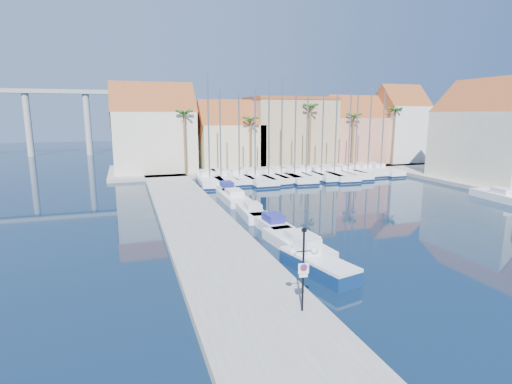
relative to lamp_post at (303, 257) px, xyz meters
The scene contains 36 objects.
ground 7.97m from the lamp_post, 11.67° to the left, with size 260.00×260.00×0.00m, color black.
quay_west 15.35m from the lamp_post, 96.84° to the left, with size 6.00×77.00×0.50m, color gray.
shore_north 52.47m from the lamp_post, 70.83° to the left, with size 54.00×16.00×0.50m, color gray.
lamp_post is the anchor object (origin of this frame).
fishing_boat 6.36m from the lamp_post, 57.12° to the left, with size 2.98×5.69×1.90m.
motorboat_west_0 9.87m from the lamp_post, 67.22° to the left, with size 2.79×6.99×1.40m.
motorboat_west_1 14.90m from the lamp_post, 75.27° to the left, with size 2.06×5.69×1.40m.
motorboat_west_2 18.93m from the lamp_post, 79.45° to the left, with size 2.21×5.80×1.40m.
motorboat_west_3 25.65m from the lamp_post, 82.08° to the left, with size 2.22×6.86×1.40m.
motorboat_west_4 30.64m from the lamp_post, 82.52° to the left, with size 2.00×5.93×1.40m.
motorboat_east_1 35.61m from the lamp_post, 28.55° to the left, with size 2.31×6.16×1.40m.
sailboat_0 37.52m from the lamp_post, 84.82° to the left, with size 3.89×11.54×14.29m.
sailboat_1 38.15m from the lamp_post, 82.47° to the left, with size 3.00×10.14×12.28m.
sailboat_2 38.55m from the lamp_post, 78.56° to the left, with size 3.07×9.81×11.67m.
sailboat_3 38.22m from the lamp_post, 75.46° to the left, with size 3.24×12.01×12.41m.
sailboat_4 38.87m from the lamp_post, 72.63° to the left, with size 3.42×10.83×13.45m.
sailboat_5 40.07m from the lamp_post, 69.92° to the left, with size 2.81×10.61×14.32m.
sailboat_6 40.04m from the lamp_post, 67.21° to the left, with size 3.71×11.80×13.35m.
sailboat_7 41.80m from the lamp_post, 64.82° to the left, with size 2.80×9.56×13.16m.
sailboat_8 41.89m from the lamp_post, 61.84° to the left, with size 3.50×10.95×12.33m.
sailboat_9 42.63m from the lamp_post, 59.32° to the left, with size 3.98×11.97×13.15m.
sailboat_10 44.30m from the lamp_post, 56.82° to the left, with size 3.15×10.93×13.24m.
sailboat_11 45.80m from the lamp_post, 55.59° to the left, with size 2.83×9.04×11.94m.
sailboat_12 47.09m from the lamp_post, 53.27° to the left, with size 2.50×8.48×12.93m.
sailboat_13 48.35m from the lamp_post, 51.11° to the left, with size 2.90×9.77×12.89m.
building_0 48.69m from the lamp_post, 93.30° to the left, with size 12.30×9.00×13.50m.
building_1 49.40m from the lamp_post, 79.25° to the left, with size 10.30×8.00×11.00m.
building_2 53.55m from the lamp_post, 67.79° to the left, with size 14.20×10.20×11.50m.
building_3 58.28m from the lamp_post, 56.41° to the left, with size 10.30×8.00×12.00m.
building_4 62.99m from the lamp_post, 49.05° to the left, with size 8.30×8.00×14.00m.
building_6 46.89m from the lamp_post, 33.03° to the left, with size 9.00×14.30×13.50m.
palm_0 43.92m from the lamp_post, 88.42° to the left, with size 2.60×2.60×10.15m.
palm_1 45.19m from the lamp_post, 75.55° to the left, with size 2.60×2.60×9.15m.
palm_2 48.88m from the lamp_post, 64.01° to the left, with size 2.60×2.60×11.15m.
palm_3 52.68m from the lamp_post, 56.12° to the left, with size 2.60×2.60×9.65m.
palm_4 57.60m from the lamp_post, 49.45° to the left, with size 2.60×2.60×10.65m.
Camera 1 is at (-14.41, -16.69, 9.28)m, focal length 28.00 mm.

